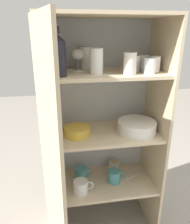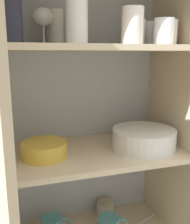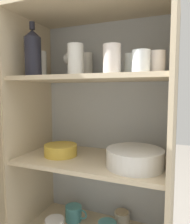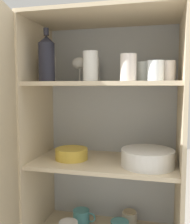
% 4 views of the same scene
% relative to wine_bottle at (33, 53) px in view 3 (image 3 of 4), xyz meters
% --- Properties ---
extents(cupboard_back_panel, '(0.76, 0.02, 1.50)m').
position_rel_wine_bottle_xyz_m(cupboard_back_panel, '(0.27, 0.31, -0.55)').
color(cupboard_back_panel, '#B2B7BC').
rests_on(cupboard_back_panel, ground_plane).
extents(cupboard_side_left, '(0.02, 0.42, 1.50)m').
position_rel_wine_bottle_xyz_m(cupboard_side_left, '(-0.11, 0.10, -0.55)').
color(cupboard_side_left, '#CCB793').
rests_on(cupboard_side_left, ground_plane).
extents(cupboard_side_right, '(0.02, 0.42, 1.50)m').
position_rel_wine_bottle_xyz_m(cupboard_side_right, '(0.64, 0.10, -0.55)').
color(cupboard_side_right, '#CCB793').
rests_on(cupboard_side_right, ground_plane).
extents(cupboard_top_panel, '(0.76, 0.42, 0.02)m').
position_rel_wine_bottle_xyz_m(cupboard_top_panel, '(0.27, 0.10, 0.20)').
color(cupboard_top_panel, '#CCB793').
rests_on(cupboard_top_panel, cupboard_side_left).
extents(shelf_board_middle, '(0.73, 0.39, 0.02)m').
position_rel_wine_bottle_xyz_m(shelf_board_middle, '(0.27, 0.10, -0.53)').
color(shelf_board_middle, beige).
extents(shelf_board_upper, '(0.73, 0.39, 0.02)m').
position_rel_wine_bottle_xyz_m(shelf_board_upper, '(0.27, 0.10, -0.12)').
color(shelf_board_upper, beige).
extents(tumbler_glass_0, '(0.07, 0.07, 0.12)m').
position_rel_wine_bottle_xyz_m(tumbler_glass_0, '(0.40, 0.00, -0.05)').
color(tumbler_glass_0, silver).
rests_on(tumbler_glass_0, shelf_board_upper).
extents(tumbler_glass_1, '(0.07, 0.07, 0.09)m').
position_rel_wine_bottle_xyz_m(tumbler_glass_1, '(0.57, 0.06, -0.07)').
color(tumbler_glass_1, silver).
rests_on(tumbler_glass_1, shelf_board_upper).
extents(tumbler_glass_2, '(0.07, 0.07, 0.14)m').
position_rel_wine_bottle_xyz_m(tumbler_glass_2, '(0.21, 0.04, -0.04)').
color(tumbler_glass_2, white).
rests_on(tumbler_glass_2, shelf_board_upper).
extents(tumbler_glass_3, '(0.07, 0.07, 0.14)m').
position_rel_wine_bottle_xyz_m(tumbler_glass_3, '(-0.03, 0.09, -0.04)').
color(tumbler_glass_3, white).
rests_on(tumbler_glass_3, shelf_board_upper).
extents(tumbler_glass_4, '(0.07, 0.07, 0.09)m').
position_rel_wine_bottle_xyz_m(tumbler_glass_4, '(0.53, 0.14, -0.07)').
color(tumbler_glass_4, silver).
rests_on(tumbler_glass_4, shelf_board_upper).
extents(tumbler_glass_5, '(0.07, 0.07, 0.14)m').
position_rel_wine_bottle_xyz_m(tumbler_glass_5, '(0.17, 0.24, -0.04)').
color(tumbler_glass_5, white).
rests_on(tumbler_glass_5, shelf_board_upper).
extents(tumbler_glass_6, '(0.07, 0.07, 0.09)m').
position_rel_wine_bottle_xyz_m(tumbler_glass_6, '(0.52, 0.00, -0.07)').
color(tumbler_glass_6, white).
rests_on(tumbler_glass_6, shelf_board_upper).
extents(tumbler_glass_7, '(0.06, 0.06, 0.09)m').
position_rel_wine_bottle_xyz_m(tumbler_glass_7, '(0.46, 0.09, -0.07)').
color(tumbler_glass_7, white).
rests_on(tumbler_glass_7, shelf_board_upper).
extents(wine_glass_0, '(0.08, 0.08, 0.13)m').
position_rel_wine_bottle_xyz_m(wine_glass_0, '(0.12, 0.16, -0.02)').
color(wine_glass_0, white).
rests_on(wine_glass_0, shelf_board_upper).
extents(wine_bottle, '(0.08, 0.08, 0.26)m').
position_rel_wine_bottle_xyz_m(wine_bottle, '(0.00, 0.00, 0.00)').
color(wine_bottle, black).
rests_on(wine_bottle, shelf_board_upper).
extents(plate_stack_white, '(0.25, 0.25, 0.08)m').
position_rel_wine_bottle_xyz_m(plate_stack_white, '(0.49, 0.06, -0.48)').
color(plate_stack_white, silver).
rests_on(plate_stack_white, shelf_board_middle).
extents(mixing_bowl_large, '(0.17, 0.17, 0.06)m').
position_rel_wine_bottle_xyz_m(mixing_bowl_large, '(0.09, 0.09, -0.48)').
color(mixing_bowl_large, gold).
rests_on(mixing_bowl_large, shelf_board_middle).
extents(coffee_mug_extra_1, '(0.13, 0.09, 0.08)m').
position_rel_wine_bottle_xyz_m(coffee_mug_extra_1, '(0.12, 0.17, -0.88)').
color(coffee_mug_extra_1, teal).
rests_on(coffee_mug_extra_1, shelf_board_lower).
extents(storage_jar, '(0.08, 0.08, 0.08)m').
position_rel_wine_bottle_xyz_m(storage_jar, '(0.39, 0.23, -0.88)').
color(storage_jar, beige).
rests_on(storage_jar, shelf_board_lower).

